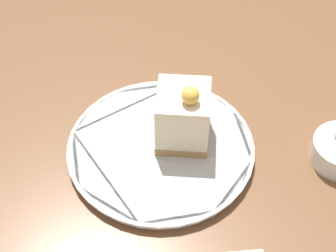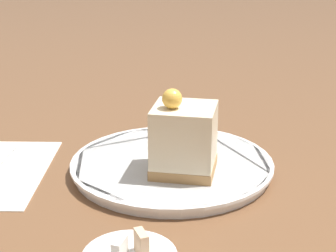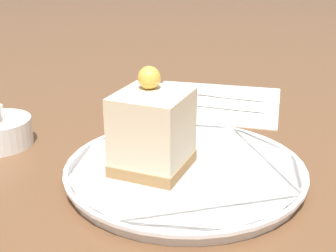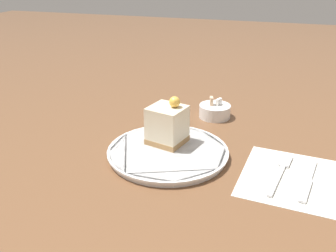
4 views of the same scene
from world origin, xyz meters
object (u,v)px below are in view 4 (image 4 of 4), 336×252
cake_slice (167,124)px  sugar_bowl (215,111)px  fork (281,170)px  knife (308,184)px  plate (168,152)px

cake_slice → sugar_bowl: 0.23m
fork → cake_slice: bearing=-177.2°
fork → knife: same height
sugar_bowl → knife: bearing=-50.5°
plate → knife: size_ratio=1.63×
sugar_bowl → fork: bearing=-53.3°
knife → sugar_bowl: 0.37m
cake_slice → knife: 0.32m
fork → knife: bearing=-25.9°
plate → sugar_bowl: sugar_bowl is taller
cake_slice → sugar_bowl: bearing=86.9°
cake_slice → sugar_bowl: cake_slice is taller
plate → fork: bearing=0.2°
plate → sugar_bowl: bearing=76.9°
knife → sugar_bowl: sugar_bowl is taller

